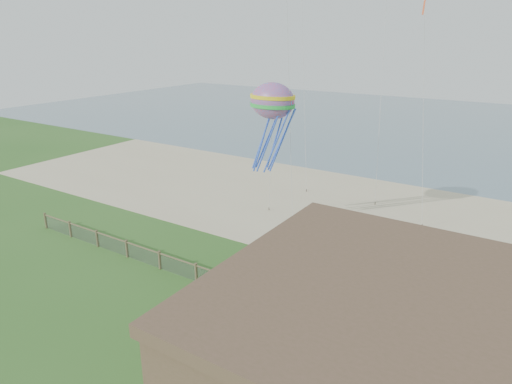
% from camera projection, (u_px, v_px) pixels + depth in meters
% --- Properties ---
extents(ground, '(160.00, 160.00, 0.00)m').
position_uv_depth(ground, '(164.00, 355.00, 21.31)').
color(ground, '#306021').
rests_on(ground, ground).
extents(sand_beach, '(72.00, 20.00, 0.02)m').
position_uv_depth(sand_beach, '(345.00, 210.00, 38.79)').
color(sand_beach, '#C0B18B').
rests_on(sand_beach, ground).
extents(ocean, '(160.00, 68.00, 0.02)m').
position_uv_depth(ocean, '(450.00, 127.00, 73.75)').
color(ocean, slate).
rests_on(ocean, ground).
extents(chainlink_fence, '(36.20, 0.20, 1.25)m').
position_uv_depth(chainlink_fence, '(237.00, 288.00, 25.90)').
color(chainlink_fence, '#483D28').
rests_on(chainlink_fence, ground).
extents(picnic_table, '(2.47, 2.21, 0.85)m').
position_uv_depth(picnic_table, '(224.00, 355.00, 20.68)').
color(picnic_table, brown).
rests_on(picnic_table, ground).
extents(octopus_kite, '(3.50, 2.50, 7.11)m').
position_uv_depth(octopus_kite, '(272.00, 126.00, 32.88)').
color(octopus_kite, '#FB2737').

